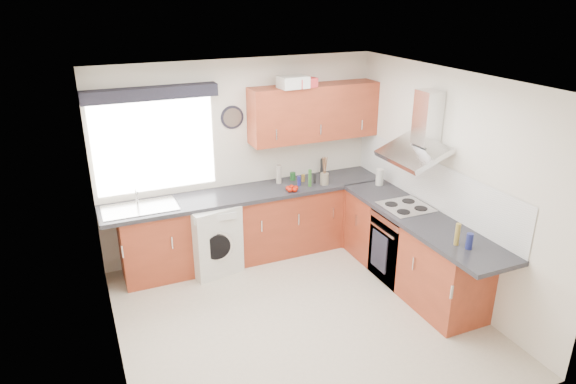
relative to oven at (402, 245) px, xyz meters
name	(u,v)px	position (x,y,z in m)	size (l,w,h in m)	color
ground_plane	(298,318)	(-1.50, -0.30, -0.42)	(3.60, 3.60, 0.00)	beige
ceiling	(300,82)	(-1.50, -0.30, 2.08)	(3.60, 3.60, 0.02)	white
wall_back	(240,159)	(-1.50, 1.50, 0.82)	(3.60, 0.02, 2.50)	silver
wall_front	(410,310)	(-1.50, -2.10, 0.82)	(3.60, 0.02, 2.50)	silver
wall_left	(106,245)	(-3.30, -0.30, 0.82)	(0.02, 3.60, 2.50)	silver
wall_right	(447,185)	(0.30, -0.30, 0.82)	(0.02, 3.60, 2.50)	silver
window	(155,146)	(-2.55, 1.49, 1.12)	(1.40, 0.02, 1.10)	beige
window_blind	(151,93)	(-2.55, 1.40, 1.76)	(1.50, 0.18, 0.14)	black
splashback	(429,182)	(0.29, 0.00, 0.75)	(0.01, 3.00, 0.54)	white
base_cab_back	(242,227)	(-1.60, 1.21, 0.01)	(3.00, 0.58, 0.86)	maroon
base_cab_corner	(352,208)	(0.00, 1.20, 0.01)	(0.60, 0.60, 0.86)	maroon
base_cab_right	(411,250)	(0.01, -0.15, 0.01)	(0.58, 2.10, 0.86)	maroon
worktop_back	(249,193)	(-1.50, 1.20, 0.46)	(3.60, 0.62, 0.05)	black
worktop_right	(422,219)	(0.00, -0.30, 0.46)	(0.62, 2.42, 0.05)	black
sink	(140,205)	(-2.83, 1.20, 0.52)	(0.84, 0.46, 0.10)	silver
oven	(402,245)	(0.00, 0.00, 0.00)	(0.56, 0.58, 0.85)	black
hob_plate	(406,207)	(0.00, 0.00, 0.49)	(0.52, 0.52, 0.01)	silver
extractor_hood	(420,134)	(0.10, 0.00, 1.34)	(0.52, 0.78, 0.66)	silver
upper_cabinets	(314,112)	(-0.55, 1.32, 1.38)	(1.70, 0.35, 0.70)	maroon
washing_machine	(211,237)	(-2.05, 1.10, 0.01)	(0.59, 0.57, 0.87)	beige
wall_clock	(233,118)	(-1.59, 1.48, 1.37)	(0.29, 0.29, 0.04)	black
casserole	(293,82)	(-0.89, 1.22, 1.80)	(0.34, 0.25, 0.14)	beige
storage_box	(305,82)	(-0.73, 1.22, 1.78)	(0.24, 0.20, 0.11)	red
utensil_pot	(324,179)	(-0.52, 1.05, 0.56)	(0.11, 0.11, 0.15)	#766C5A
kitchen_roll	(380,177)	(0.12, 0.75, 0.59)	(0.10, 0.10, 0.21)	beige
tomato_cluster	(292,189)	(-1.00, 1.00, 0.52)	(0.14, 0.14, 0.06)	#A41506
jar_0	(303,178)	(-0.73, 1.26, 0.53)	(0.05, 0.05, 0.09)	brown
jar_1	(315,178)	(-0.62, 1.14, 0.55)	(0.04, 0.04, 0.13)	black
jar_2	(279,174)	(-1.04, 1.33, 0.61)	(0.07, 0.07, 0.25)	#9E9487
jar_3	(322,167)	(-0.39, 1.38, 0.60)	(0.05, 0.05, 0.23)	black
jar_4	(299,181)	(-0.84, 1.15, 0.55)	(0.04, 0.04, 0.12)	navy
jar_5	(293,176)	(-0.83, 1.36, 0.54)	(0.07, 0.07, 0.10)	#1D5120
jar_6	(310,178)	(-0.72, 1.06, 0.60)	(0.04, 0.04, 0.22)	#28581F
bottle_0	(469,241)	(-0.04, -1.08, 0.57)	(0.07, 0.07, 0.16)	navy
bottle_1	(457,234)	(-0.09, -0.97, 0.60)	(0.05, 0.05, 0.23)	olive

